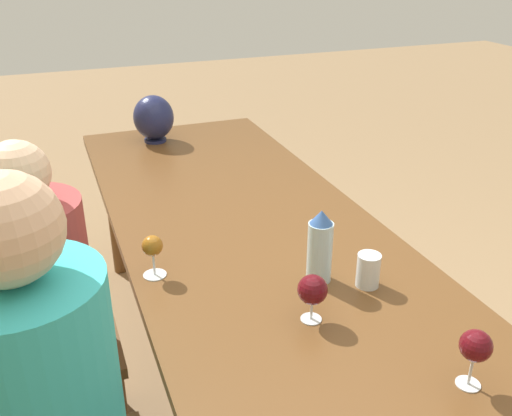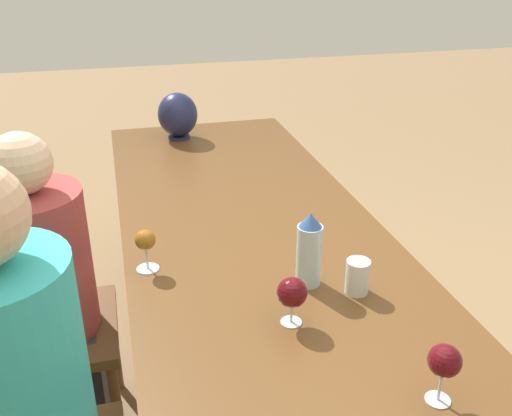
{
  "view_description": "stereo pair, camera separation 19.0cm",
  "coord_description": "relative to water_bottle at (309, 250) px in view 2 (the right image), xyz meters",
  "views": [
    {
      "loc": [
        -1.38,
        0.61,
        1.69
      ],
      "look_at": [
        0.22,
        0.0,
        0.87
      ],
      "focal_mm": 40.0,
      "sensor_mm": 36.0,
      "label": 1
    },
    {
      "loc": [
        -1.44,
        0.43,
        1.69
      ],
      "look_at": [
        0.22,
        0.0,
        0.87
      ],
      "focal_mm": 40.0,
      "sensor_mm": 36.0,
      "label": 2
    }
  ],
  "objects": [
    {
      "name": "water_bottle",
      "position": [
        0.0,
        0.0,
        0.0
      ],
      "size": [
        0.07,
        0.07,
        0.23
      ],
      "color": "#ADCCD6",
      "rests_on": "dining_table"
    },
    {
      "name": "dining_table",
      "position": [
        0.11,
        0.07,
        -0.17
      ],
      "size": [
        3.07,
        0.89,
        0.77
      ],
      "color": "brown",
      "rests_on": "ground_plane"
    },
    {
      "name": "person_far",
      "position": [
        0.37,
        0.77,
        -0.25
      ],
      "size": [
        0.33,
        0.33,
        1.17
      ],
      "color": "#2D2D38",
      "rests_on": "ground_plane"
    },
    {
      "name": "wine_glass_2",
      "position": [
        -0.17,
        0.1,
        -0.02
      ],
      "size": [
        0.08,
        0.08,
        0.13
      ],
      "color": "silver",
      "rests_on": "dining_table"
    },
    {
      "name": "person_near",
      "position": [
        -0.25,
        0.77,
        -0.17
      ],
      "size": [
        0.34,
        0.34,
        1.32
      ],
      "color": "#2D2D38",
      "rests_on": "ground_plane"
    },
    {
      "name": "water_tumbler",
      "position": [
        -0.08,
        -0.12,
        -0.06
      ],
      "size": [
        0.07,
        0.07,
        0.1
      ],
      "color": "silver",
      "rests_on": "dining_table"
    },
    {
      "name": "vase",
      "position": [
        1.43,
        0.19,
        0.01
      ],
      "size": [
        0.2,
        0.2,
        0.23
      ],
      "color": "#1E234C",
      "rests_on": "dining_table"
    },
    {
      "name": "wine_glass_1",
      "position": [
        -0.52,
        -0.12,
        -0.0
      ],
      "size": [
        0.07,
        0.07,
        0.15
      ],
      "color": "silver",
      "rests_on": "dining_table"
    },
    {
      "name": "chair_far",
      "position": [
        0.37,
        0.86,
        -0.36
      ],
      "size": [
        0.44,
        0.44,
        0.97
      ],
      "color": "brown",
      "rests_on": "ground_plane"
    },
    {
      "name": "wine_glass_0",
      "position": [
        0.2,
        0.45,
        -0.02
      ],
      "size": [
        0.07,
        0.07,
        0.13
      ],
      "color": "silver",
      "rests_on": "dining_table"
    }
  ]
}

